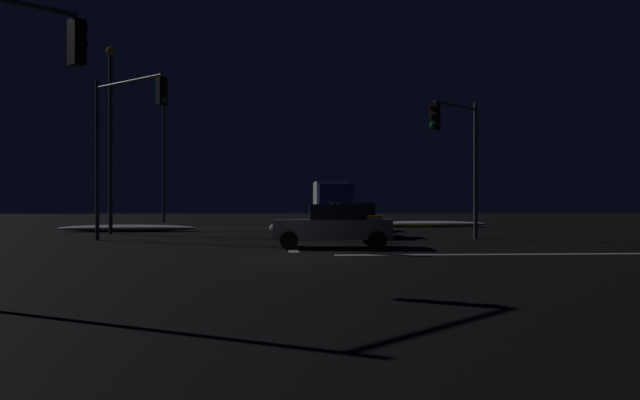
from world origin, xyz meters
name	(u,v)px	position (x,y,z in m)	size (l,w,h in m)	color
ground	(295,257)	(0.00, 0.00, -0.05)	(120.00, 120.00, 0.10)	black
stop_line_north	(290,240)	(0.00, 7.76, 0.00)	(0.35, 13.26, 0.01)	white
centre_line_ns	(286,228)	(0.00, 19.36, 0.00)	(22.00, 0.15, 0.01)	yellow
crosswalk_bar_east	(542,254)	(7.86, 0.00, 0.00)	(13.26, 0.40, 0.01)	white
snow_bank_left_curb	(128,228)	(-8.56, 15.86, 0.18)	(7.37, 1.50, 0.37)	white
snow_bank_right_curb	(424,224)	(8.56, 20.33, 0.19)	(7.85, 1.50, 0.39)	white
sedan_orange	(356,220)	(3.09, 10.12, 0.80)	(2.02, 4.33, 1.57)	#C66014
sedan_blue	(347,216)	(3.33, 16.37, 0.80)	(2.02, 4.33, 1.57)	navy
sedan_white	(342,214)	(3.62, 22.30, 0.80)	(2.02, 4.33, 1.57)	silver
box_truck	(332,200)	(3.61, 30.27, 1.71)	(2.68, 8.28, 3.08)	navy
sedan_gray_crossing	(332,225)	(1.44, 3.31, 0.80)	(4.33, 2.02, 1.57)	slate
traffic_signal_ne	(459,144)	(7.12, 7.12, 4.09)	(2.71, 2.71, 5.98)	#4C4C51
traffic_signal_nw	(122,127)	(-6.83, 6.83, 4.68)	(3.55, 3.55, 6.77)	#4C4C51
streetlamp_left_far	(164,150)	(-8.86, 29.36, 5.39)	(0.44, 0.44, 9.39)	#424247
streetlamp_left_near	(111,127)	(-8.86, 13.36, 5.38)	(0.44, 0.44, 9.36)	#424247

